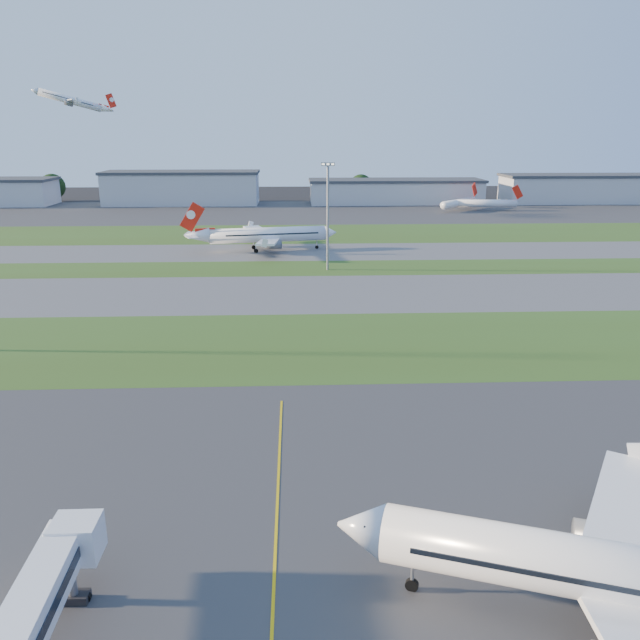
{
  "coord_description": "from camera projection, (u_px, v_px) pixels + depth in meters",
  "views": [
    {
      "loc": [
        6.85,
        -42.7,
        32.85
      ],
      "look_at": [
        10.39,
        42.37,
        7.0
      ],
      "focal_mm": 35.0,
      "sensor_mm": 36.0,
      "label": 1
    }
  ],
  "objects": [
    {
      "name": "taxiway_a",
      "position": [
        262.0,
        294.0,
        131.36
      ],
      "size": [
        300.0,
        32.0,
        0.01
      ],
      "primitive_type": "cube",
      "color": "#515154",
      "rests_on": "ground"
    },
    {
      "name": "ground",
      "position": [
        213.0,
        558.0,
        50.1
      ],
      "size": [
        700.0,
        700.0,
        0.0
      ],
      "primitive_type": "plane",
      "color": "black",
      "rests_on": "ground"
    },
    {
      "name": "grass_strip_a",
      "position": [
        253.0,
        345.0,
        99.81
      ],
      "size": [
        300.0,
        34.0,
        0.01
      ],
      "primitive_type": "cube",
      "color": "#38501A",
      "rests_on": "ground"
    },
    {
      "name": "airliner_departing",
      "position": [
        71.0,
        100.0,
        243.45
      ],
      "size": [
        27.66,
        23.37,
        8.98
      ],
      "rotation": [
        0.0,
        0.0,
        0.34
      ],
      "color": "white"
    },
    {
      "name": "airliner_taxiing",
      "position": [
        267.0,
        235.0,
        177.21
      ],
      "size": [
        40.62,
        34.17,
        12.76
      ],
      "rotation": [
        0.0,
        0.0,
        3.32
      ],
      "color": "white",
      "rests_on": "ground"
    },
    {
      "name": "airliner_parked",
      "position": [
        637.0,
        579.0,
        41.15
      ],
      "size": [
        39.52,
        33.38,
        12.82
      ],
      "rotation": [
        0.0,
        0.0,
        -0.33
      ],
      "color": "white",
      "rests_on": "ground"
    },
    {
      "name": "hangar_east",
      "position": [
        395.0,
        191.0,
        294.44
      ],
      "size": [
        81.6,
        23.0,
        11.2
      ],
      "color": "#A3A5AB",
      "rests_on": "ground"
    },
    {
      "name": "grass_strip_b",
      "position": [
        267.0,
        269.0,
        155.26
      ],
      "size": [
        300.0,
        18.0,
        0.01
      ],
      "primitive_type": "cube",
      "color": "#38501A",
      "rests_on": "ground"
    },
    {
      "name": "grass_strip_c",
      "position": [
        274.0,
        234.0,
        207.84
      ],
      "size": [
        300.0,
        40.0,
        0.01
      ],
      "primitive_type": "cube",
      "color": "#38501A",
      "rests_on": "ground"
    },
    {
      "name": "mini_jet_near",
      "position": [
        459.0,
        203.0,
        268.81
      ],
      "size": [
        21.15,
        21.75,
        9.48
      ],
      "rotation": [
        0.0,
        0.0,
        0.8
      ],
      "color": "white",
      "rests_on": "ground"
    },
    {
      "name": "tree_mid_east",
      "position": [
        361.0,
        186.0,
        306.88
      ],
      "size": [
        11.55,
        11.55,
        12.6
      ],
      "color": "black",
      "rests_on": "ground"
    },
    {
      "name": "apron_near",
      "position": [
        213.0,
        557.0,
        50.09
      ],
      "size": [
        300.0,
        70.0,
        0.01
      ],
      "primitive_type": "cube",
      "color": "#333335",
      "rests_on": "ground"
    },
    {
      "name": "tree_east",
      "position": [
        512.0,
        187.0,
        308.15
      ],
      "size": [
        10.45,
        10.45,
        11.4
      ],
      "color": "black",
      "rests_on": "ground"
    },
    {
      "name": "hangar_west",
      "position": [
        182.0,
        188.0,
        289.87
      ],
      "size": [
        71.4,
        23.0,
        15.2
      ],
      "color": "#A3A5AB",
      "rests_on": "ground"
    },
    {
      "name": "mini_jet_far",
      "position": [
        487.0,
        203.0,
        266.76
      ],
      "size": [
        28.64,
        4.42,
        9.48
      ],
      "rotation": [
        0.0,
        0.0,
        -0.05
      ],
      "color": "white",
      "rests_on": "ground"
    },
    {
      "name": "tree_mid_west",
      "position": [
        238.0,
        189.0,
        301.91
      ],
      "size": [
        9.9,
        9.9,
        10.8
      ],
      "color": "black",
      "rests_on": "ground"
    },
    {
      "name": "taxiway_b",
      "position": [
        270.0,
        252.0,
        176.29
      ],
      "size": [
        300.0,
        26.0,
        0.01
      ],
      "primitive_type": "cube",
      "color": "#515154",
      "rests_on": "ground"
    },
    {
      "name": "yellow_line",
      "position": [
        275.0,
        556.0,
        50.29
      ],
      "size": [
        0.25,
        60.0,
        0.02
      ],
      "primitive_type": "cube",
      "color": "gold",
      "rests_on": "ground"
    },
    {
      "name": "tree_west",
      "position": [
        52.0,
        186.0,
        301.76
      ],
      "size": [
        12.1,
        12.1,
        13.2
      ],
      "color": "black",
      "rests_on": "ground"
    },
    {
      "name": "apron_far",
      "position": [
        278.0,
        212.0,
        265.2
      ],
      "size": [
        400.0,
        80.0,
        0.01
      ],
      "primitive_type": "cube",
      "color": "#333335",
      "rests_on": "ground"
    },
    {
      "name": "hangar_far_east",
      "position": [
        603.0,
        188.0,
        298.13
      ],
      "size": [
        96.9,
        23.0,
        13.2
      ],
      "color": "#A3A5AB",
      "rests_on": "ground"
    },
    {
      "name": "light_mast_centre",
      "position": [
        328.0,
        209.0,
        149.64
      ],
      "size": [
        3.2,
        0.7,
        25.8
      ],
      "color": "gray",
      "rests_on": "ground"
    }
  ]
}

